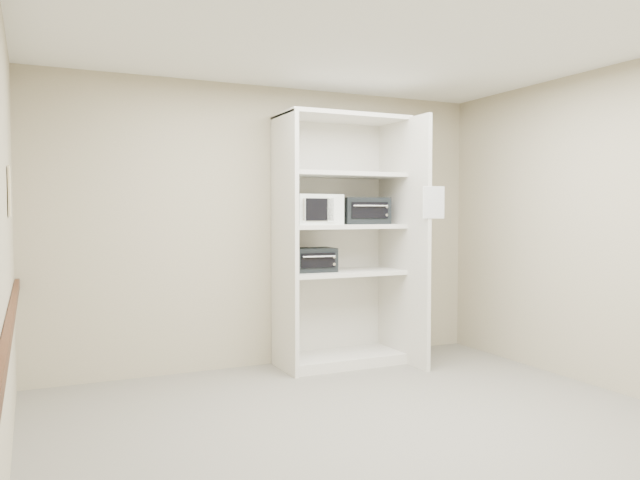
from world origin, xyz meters
name	(u,v)px	position (x,y,z in m)	size (l,w,h in m)	color
floor	(372,427)	(0.00, 0.00, 0.00)	(4.50, 4.00, 0.01)	slate
ceiling	(374,32)	(0.00, 0.00, 2.70)	(4.50, 4.00, 0.01)	white
wall_back	(271,226)	(0.00, 2.00, 1.35)	(4.50, 0.02, 2.70)	tan
wall_front	(627,248)	(0.00, -2.00, 1.35)	(4.50, 0.02, 2.70)	tan
wall_left	(4,238)	(-2.25, 0.00, 1.35)	(0.02, 4.00, 2.70)	tan
wall_right	(608,229)	(2.25, 0.00, 1.35)	(0.02, 4.00, 2.70)	tan
shelving_unit	(345,249)	(0.67, 1.70, 1.13)	(1.24, 0.92, 2.42)	beige
microwave	(313,210)	(0.30, 1.68, 1.51)	(0.48, 0.36, 0.29)	white
toaster_oven_upper	(363,211)	(0.89, 1.75, 1.50)	(0.46, 0.34, 0.26)	black
toaster_oven_lower	(312,260)	(0.32, 1.71, 1.03)	(0.41, 0.31, 0.23)	black
paper_sign	(434,202)	(1.26, 1.07, 1.58)	(0.23, 0.01, 0.29)	white
chair_rail	(10,322)	(-2.23, 0.00, 0.90)	(0.04, 3.98, 0.08)	#331609
wall_poster	(9,191)	(-2.24, 0.76, 1.62)	(0.01, 0.23, 0.32)	silver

